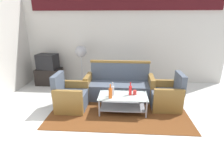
# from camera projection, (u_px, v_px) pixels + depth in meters

# --- Properties ---
(ground_plane) EXTENTS (14.00, 14.00, 0.00)m
(ground_plane) POSITION_uv_depth(u_px,v_px,m) (122.00, 131.00, 3.50)
(ground_plane) COLOR white
(wall_back) EXTENTS (6.52, 0.19, 2.80)m
(wall_back) POSITION_uv_depth(u_px,v_px,m) (124.00, 38.00, 5.88)
(wall_back) COLOR silver
(wall_back) RESTS_ON ground
(rug) EXTENTS (3.11, 2.10, 0.01)m
(rug) POSITION_uv_depth(u_px,v_px,m) (119.00, 108.00, 4.40)
(rug) COLOR brown
(rug) RESTS_ON ground
(couch) EXTENTS (1.81, 0.77, 0.96)m
(couch) POSITION_uv_depth(u_px,v_px,m) (119.00, 86.00, 4.91)
(couch) COLOR #4C5666
(couch) RESTS_ON rug
(armchair_left) EXTENTS (0.71, 0.77, 0.85)m
(armchair_left) POSITION_uv_depth(u_px,v_px,m) (71.00, 97.00, 4.30)
(armchair_left) COLOR #4C5666
(armchair_left) RESTS_ON rug
(armchair_right) EXTENTS (0.70, 0.76, 0.85)m
(armchair_right) POSITION_uv_depth(u_px,v_px,m) (167.00, 96.00, 4.36)
(armchair_right) COLOR #4C5666
(armchair_right) RESTS_ON rug
(coffee_table) EXTENTS (1.10, 0.60, 0.40)m
(coffee_table) POSITION_uv_depth(u_px,v_px,m) (123.00, 101.00, 4.14)
(coffee_table) COLOR silver
(coffee_table) RESTS_ON rug
(bottle_orange) EXTENTS (0.08, 0.08, 0.32)m
(bottle_orange) POSITION_uv_depth(u_px,v_px,m) (110.00, 93.00, 3.92)
(bottle_orange) COLOR #D85919
(bottle_orange) RESTS_ON coffee_table
(bottle_clear) EXTENTS (0.07, 0.07, 0.31)m
(bottle_clear) POSITION_uv_depth(u_px,v_px,m) (113.00, 90.00, 4.06)
(bottle_clear) COLOR silver
(bottle_clear) RESTS_ON coffee_table
(bottle_red) EXTENTS (0.07, 0.07, 0.30)m
(bottle_red) POSITION_uv_depth(u_px,v_px,m) (130.00, 90.00, 4.09)
(bottle_red) COLOR red
(bottle_red) RESTS_ON coffee_table
(cup) EXTENTS (0.08, 0.08, 0.10)m
(cup) POSITION_uv_depth(u_px,v_px,m) (135.00, 92.00, 4.13)
(cup) COLOR red
(cup) RESTS_ON coffee_table
(tv_stand) EXTENTS (0.80, 0.50, 0.52)m
(tv_stand) POSITION_uv_depth(u_px,v_px,m) (49.00, 76.00, 5.96)
(tv_stand) COLOR black
(tv_stand) RESTS_ON ground
(television) EXTENTS (0.66, 0.52, 0.48)m
(television) POSITION_uv_depth(u_px,v_px,m) (48.00, 62.00, 5.80)
(television) COLOR black
(television) RESTS_ON tv_stand
(pedestal_fan) EXTENTS (0.36, 0.36, 1.27)m
(pedestal_fan) POSITION_uv_depth(u_px,v_px,m) (81.00, 54.00, 5.69)
(pedestal_fan) COLOR #2D2D33
(pedestal_fan) RESTS_ON ground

